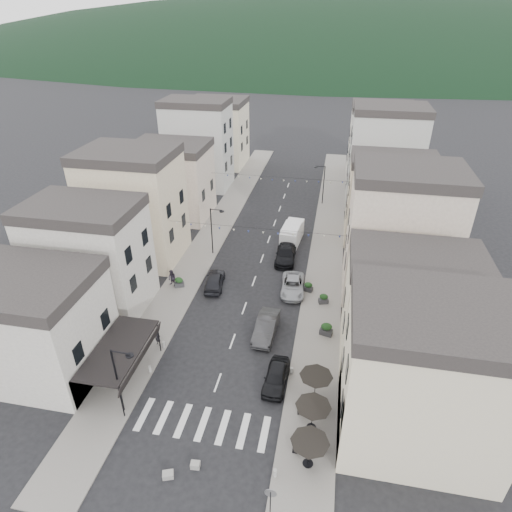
{
  "coord_description": "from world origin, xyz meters",
  "views": [
    {
      "loc": [
        7.66,
        -17.47,
        25.92
      ],
      "look_at": [
        0.32,
        20.51,
        3.5
      ],
      "focal_mm": 30.0,
      "sensor_mm": 36.0,
      "label": 1
    }
  ],
  "objects": [
    {
      "name": "bunting_far",
      "position": [
        0.0,
        38.0,
        5.65
      ],
      "size": [
        19.0,
        0.28,
        0.62
      ],
      "color": "black",
      "rests_on": "ground"
    },
    {
      "name": "parked_car_e",
      "position": [
        -3.92,
        19.15,
        0.79
      ],
      "size": [
        2.45,
        4.84,
        1.58
      ],
      "primitive_type": "imported",
      "rotation": [
        0.0,
        0.0,
        3.27
      ],
      "color": "black",
      "rests_on": "ground"
    },
    {
      "name": "bollards",
      "position": [
        0.0,
        5.5,
        0.42
      ],
      "size": [
        11.66,
        10.26,
        0.6
      ],
      "color": "gray",
      "rests_on": "ground"
    },
    {
      "name": "streetlamp_left_far",
      "position": [
        -5.82,
        26.0,
        3.7
      ],
      "size": [
        1.7,
        0.56,
        6.0
      ],
      "color": "black",
      "rests_on": "ground"
    },
    {
      "name": "boutique_building",
      "position": [
        -15.5,
        5.0,
        4.0
      ],
      "size": [
        12.0,
        8.0,
        8.0
      ],
      "primitive_type": "cube",
      "color": "#B1ACA2",
      "rests_on": "ground"
    },
    {
      "name": "concrete_block_c",
      "position": [
        -0.98,
        -2.29,
        0.2
      ],
      "size": [
        0.83,
        0.71,
        0.4
      ],
      "primitive_type": "cube",
      "rotation": [
        0.0,
        0.0,
        0.35
      ],
      "color": "gray",
      "rests_on": "ground"
    },
    {
      "name": "bunting_near",
      "position": [
        0.0,
        22.0,
        5.65
      ],
      "size": [
        19.0,
        0.28,
        0.62
      ],
      "color": "black",
      "rests_on": "ground"
    },
    {
      "name": "parked_car_b",
      "position": [
        2.8,
        12.55,
        0.83
      ],
      "size": [
        1.97,
        5.13,
        1.67
      ],
      "primitive_type": "imported",
      "rotation": [
        0.0,
        0.0,
        -0.04
      ],
      "color": "#2D2D2F",
      "rests_on": "ground"
    },
    {
      "name": "planter_lb",
      "position": [
        -7.61,
        18.29,
        0.67
      ],
      "size": [
        1.15,
        0.91,
        1.14
      ],
      "rotation": [
        0.0,
        0.0,
        0.4
      ],
      "color": "#303133",
      "rests_on": "sidewalk_left"
    },
    {
      "name": "parked_car_d",
      "position": [
        2.8,
        26.27,
        0.81
      ],
      "size": [
        2.5,
        5.69,
        1.63
      ],
      "primitive_type": "imported",
      "rotation": [
        0.0,
        0.0,
        0.04
      ],
      "color": "black",
      "rests_on": "ground"
    },
    {
      "name": "parked_car_a",
      "position": [
        4.6,
        6.8,
        0.74
      ],
      "size": [
        1.95,
        4.43,
        1.49
      ],
      "primitive_type": "imported",
      "rotation": [
        0.0,
        0.0,
        -0.04
      ],
      "color": "black",
      "rests_on": "ground"
    },
    {
      "name": "planter_la",
      "position": [
        -8.37,
        8.47,
        0.68
      ],
      "size": [
        1.04,
        0.58,
        1.16
      ],
      "rotation": [
        0.0,
        0.0,
        0.01
      ],
      "color": "#29292B",
      "rests_on": "sidewalk_left"
    },
    {
      "name": "hill_backdrop",
      "position": [
        0.0,
        300.0,
        0.0
      ],
      "size": [
        640.0,
        360.0,
        70.0
      ],
      "primitive_type": "ellipsoid",
      "color": "black",
      "rests_on": "ground"
    },
    {
      "name": "delivery_van",
      "position": [
        2.97,
        30.82,
        1.25
      ],
      "size": [
        2.6,
        5.48,
        2.54
      ],
      "rotation": [
        0.0,
        0.0,
        -0.1
      ],
      "color": "white",
      "rests_on": "ground"
    },
    {
      "name": "concrete_block_b",
      "position": [
        0.52,
        -1.33,
        0.23
      ],
      "size": [
        0.63,
        0.5,
        0.45
      ],
      "primitive_type": "cube",
      "rotation": [
        0.0,
        0.0,
        0.08
      ],
      "color": "gray",
      "rests_on": "ground"
    },
    {
      "name": "ground",
      "position": [
        0.0,
        0.0,
        0.0
      ],
      "size": [
        700.0,
        700.0,
        0.0
      ],
      "primitive_type": "plane",
      "color": "black",
      "rests_on": "ground"
    },
    {
      "name": "sidewalk_right",
      "position": [
        7.5,
        32.0,
        0.06
      ],
      "size": [
        4.0,
        76.0,
        0.12
      ],
      "primitive_type": "cube",
      "color": "slate",
      "rests_on": "ground"
    },
    {
      "name": "planter_rb",
      "position": [
        7.7,
        18.22,
        0.65
      ],
      "size": [
        1.08,
        0.8,
        1.09
      ],
      "rotation": [
        0.0,
        0.0,
        0.3
      ],
      "color": "#323235",
      "rests_on": "sidewalk_right"
    },
    {
      "name": "buildings_row_left",
      "position": [
        -14.5,
        37.75,
        6.12
      ],
      "size": [
        10.2,
        54.16,
        14.0
      ],
      "color": "#B1ACA2",
      "rests_on": "ground"
    },
    {
      "name": "sidewalk_left",
      "position": [
        -7.5,
        32.0,
        0.06
      ],
      "size": [
        4.0,
        76.0,
        0.12
      ],
      "primitive_type": "cube",
      "color": "slate",
      "rests_on": "ground"
    },
    {
      "name": "streetlamp_left_near",
      "position": [
        -5.82,
        2.0,
        3.7
      ],
      "size": [
        1.7,
        0.56,
        6.0
      ],
      "color": "black",
      "rests_on": "ground"
    },
    {
      "name": "pedestrian_b",
      "position": [
        -8.37,
        18.33,
        1.06
      ],
      "size": [
        1.12,
        1.02,
        1.88
      ],
      "primitive_type": "imported",
      "rotation": [
        0.0,
        0.0,
        -0.4
      ],
      "color": "black",
      "rests_on": "sidewalk_left"
    },
    {
      "name": "bistro_building",
      "position": [
        14.5,
        4.0,
        5.0
      ],
      "size": [
        10.0,
        8.0,
        10.0
      ],
      "primitive_type": "cube",
      "color": "beige",
      "rests_on": "ground"
    },
    {
      "name": "traffic_sign",
      "position": [
        5.8,
        -3.5,
        1.93
      ],
      "size": [
        0.7,
        0.07,
        2.7
      ],
      "color": "black",
      "rests_on": "ground"
    },
    {
      "name": "cafe_terrace",
      "position": [
        7.7,
        2.8,
        2.36
      ],
      "size": [
        2.5,
        8.1,
        2.53
      ],
      "color": "black",
      "rests_on": "ground"
    },
    {
      "name": "streetlamp_right_far",
      "position": [
        5.82,
        44.0,
        3.7
      ],
      "size": [
        1.7,
        0.56,
        6.0
      ],
      "color": "black",
      "rests_on": "ground"
    },
    {
      "name": "boutique_awning",
      "position": [
        -7.25,
        5.0,
        3.11
      ],
      "size": [
        3.77,
        7.5,
        3.28
      ],
      "color": "black",
      "rests_on": "ground"
    },
    {
      "name": "planter_ra",
      "position": [
        8.2,
        13.41,
        0.74
      ],
      "size": [
        1.26,
        0.9,
        1.27
      ],
      "rotation": [
        0.0,
        0.0,
        -0.27
      ],
      "color": "#29292B",
      "rests_on": "sidewalk_right"
    },
    {
      "name": "buildings_row_right",
      "position": [
        14.5,
        36.59,
        6.32
      ],
      "size": [
        10.2,
        54.16,
        14.5
      ],
      "color": "beige",
      "rests_on": "ground"
    },
    {
      "name": "planter_rc",
      "position": [
        6.0,
        20.06,
        0.64
      ],
      "size": [
        1.07,
        0.79,
        1.06
      ],
      "rotation": [
        0.0,
        0.0,
        -0.31
      ],
      "color": "#2A2A2C",
      "rests_on": "sidewalk_right"
    },
    {
      "name": "parked_car_c",
      "position": [
        4.38,
        19.86,
        0.71
      ],
      "size": [
        2.76,
        5.3,
        1.43
      ],
      "primitive_type": "imported",
      "rotation": [
        0.0,
        0.0,
        0.08
      ],
      "color": "#9C9EA4",
      "rests_on": "ground"
    },
    {
      "name": "pedestrian_a",
      "position": [
        -6.29,
        9.22,
        0.88
      ],
      "size": [
        0.62,
        0.48,
        1.52
      ],
      "primitive_type": "imported",
      "rotation": [
        0.0,
        0.0,
        -0.24
      ],
      "color": "black",
      "rests_on": "sidewalk_left"
    }
  ]
}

